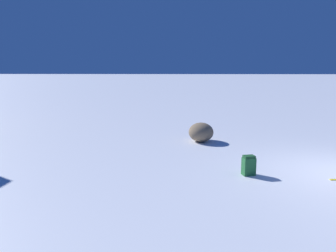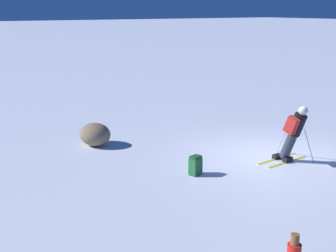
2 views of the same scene
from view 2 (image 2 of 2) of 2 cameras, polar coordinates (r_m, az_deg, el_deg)
ground_plane at (r=13.56m, az=12.36°, el=-3.61°), size 300.00×300.00×0.00m
skier at (r=12.81m, az=15.07°, el=-0.66°), size 1.42×1.62×1.65m
spare_backpack at (r=11.74m, az=3.37°, el=-4.84°), size 0.29×0.35×0.50m
exposed_boulder_0 at (r=14.36m, az=-8.88°, el=-1.02°), size 1.06×0.90×0.69m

